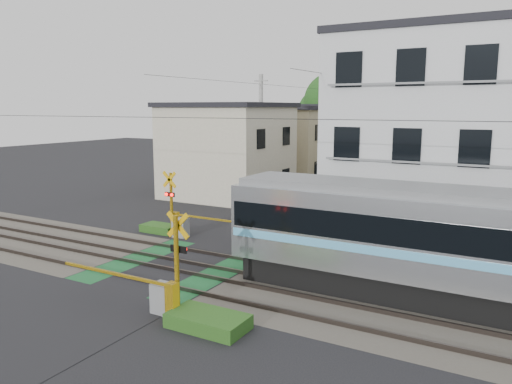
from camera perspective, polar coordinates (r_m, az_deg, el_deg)
The scene contains 11 objects.
ground at distance 19.49m, azimuth -9.29°, elevation -8.39°, with size 120.00×120.00×0.00m, color black.
track_bed at distance 19.47m, azimuth -9.29°, elevation -8.29°, with size 120.00×120.00×0.14m.
crossing_signal_near at distance 15.04m, azimuth -10.35°, elevation -11.09°, with size 4.74×0.65×3.09m.
crossing_signal_far at distance 23.61m, azimuth -8.72°, elevation -3.39°, with size 4.74×0.65×3.09m.
apartment_block at distance 24.14m, azimuth 21.89°, elevation 5.78°, with size 10.20×8.36×9.30m.
houses_row at distance 42.00m, azimuth 13.60°, elevation 5.64°, with size 22.07×31.35×6.80m.
tree_hill at distance 63.91m, azimuth 18.00°, elevation 8.51°, with size 40.00×13.55×11.88m.
catenary at distance 15.68m, azimuth 7.82°, elevation 1.13°, with size 60.00×5.04×7.00m.
utility_poles at distance 39.56m, azimuth 10.65°, elevation 6.72°, with size 7.90×42.00×8.00m.
pedestrian at distance 51.35m, azimuth 15.92°, elevation 3.43°, with size 0.55×0.36×1.50m, color #2F333B.
weed_patches at distance 18.36m, azimuth -5.14°, elevation -8.84°, with size 10.25×8.80×0.40m.
Camera 1 is at (11.68, -14.40, 6.00)m, focal length 35.00 mm.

